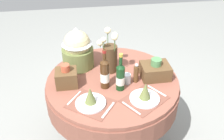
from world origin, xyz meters
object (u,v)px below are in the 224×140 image
at_px(wine_bottle_rear, 120,77).
at_px(pepper_mill, 136,73).
at_px(flower_vase, 110,55).
at_px(gift_tub_back_left, 77,47).
at_px(place_setting_left, 90,100).
at_px(place_setting_right, 145,95).
at_px(tumbler_mid, 127,79).
at_px(dining_table, 112,93).
at_px(woven_basket_side_right, 155,70).
at_px(wine_bottle_left, 105,73).
at_px(woven_basket_side_left, 66,77).

distance_m(wine_bottle_rear, pepper_mill, 0.18).
height_order(flower_vase, gift_tub_back_left, flower_vase).
height_order(place_setting_left, wine_bottle_rear, wine_bottle_rear).
xyz_separation_m(place_setting_right, tumbler_mid, (-0.10, 0.24, -0.00)).
relative_size(place_setting_right, gift_tub_back_left, 1.07).
xyz_separation_m(dining_table, woven_basket_side_right, (0.38, -0.02, 0.22)).
bearing_deg(gift_tub_back_left, place_setting_left, -83.19).
relative_size(wine_bottle_left, woven_basket_side_left, 1.75).
relative_size(dining_table, pepper_mill, 6.41).
distance_m(place_setting_right, wine_bottle_rear, 0.25).
bearing_deg(tumbler_mid, wine_bottle_left, -172.91).
bearing_deg(tumbler_mid, pepper_mill, 8.26).
height_order(dining_table, wine_bottle_left, wine_bottle_left).
xyz_separation_m(pepper_mill, gift_tub_back_left, (-0.48, 0.34, 0.12)).
height_order(tumbler_mid, woven_basket_side_right, woven_basket_side_right).
relative_size(tumbler_mid, woven_basket_side_right, 0.37).
relative_size(dining_table, wine_bottle_rear, 3.51).
relative_size(wine_bottle_left, tumbler_mid, 3.86).
height_order(flower_vase, wine_bottle_left, flower_vase).
xyz_separation_m(wine_bottle_left, gift_tub_back_left, (-0.21, 0.37, 0.07)).
xyz_separation_m(pepper_mill, woven_basket_side_right, (0.19, 0.04, -0.02)).
distance_m(wine_bottle_left, woven_basket_side_right, 0.47).
distance_m(flower_vase, tumbler_mid, 0.27).
bearing_deg(place_setting_left, flower_vase, 64.14).
bearing_deg(wine_bottle_left, place_setting_right, -36.14).
distance_m(dining_table, woven_basket_side_right, 0.44).
distance_m(dining_table, wine_bottle_left, 0.32).
bearing_deg(woven_basket_side_right, woven_basket_side_left, -179.78).
bearing_deg(woven_basket_side_left, dining_table, 3.18).
bearing_deg(place_setting_right, tumbler_mid, 111.95).
height_order(tumbler_mid, woven_basket_side_left, woven_basket_side_left).
relative_size(gift_tub_back_left, woven_basket_side_left, 1.95).
height_order(wine_bottle_left, pepper_mill, wine_bottle_left).
bearing_deg(wine_bottle_rear, place_setting_left, -149.13).
distance_m(wine_bottle_left, tumbler_mid, 0.22).
distance_m(place_setting_right, pepper_mill, 0.25).
xyz_separation_m(wine_bottle_left, tumbler_mid, (0.20, 0.02, -0.09)).
distance_m(dining_table, woven_basket_side_left, 0.46).
bearing_deg(gift_tub_back_left, place_setting_right, -49.51).
xyz_separation_m(pepper_mill, woven_basket_side_left, (-0.59, 0.04, -0.01)).
height_order(place_setting_right, wine_bottle_left, wine_bottle_left).
bearing_deg(flower_vase, pepper_mill, -45.51).
height_order(place_setting_right, flower_vase, flower_vase).
bearing_deg(dining_table, pepper_mill, -17.76).
xyz_separation_m(tumbler_mid, gift_tub_back_left, (-0.40, 0.35, 0.16)).
bearing_deg(tumbler_mid, woven_basket_side_right, 11.74).
bearing_deg(wine_bottle_left, woven_basket_side_left, 166.48).
distance_m(woven_basket_side_left, woven_basket_side_right, 0.78).
bearing_deg(pepper_mill, dining_table, 162.24).
distance_m(place_setting_left, tumbler_mid, 0.40).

